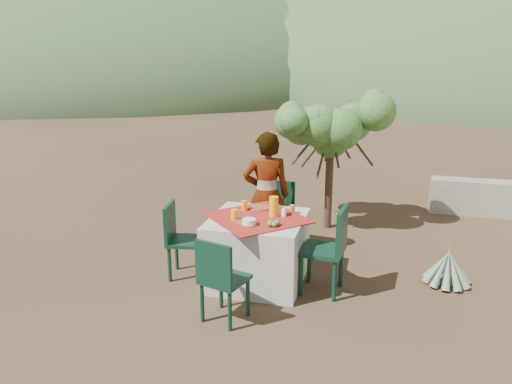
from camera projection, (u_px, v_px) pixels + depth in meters
ground at (233, 285)px, 5.57m from camera, size 160.00×160.00×0.00m
table at (257, 249)px, 5.58m from camera, size 1.30×1.30×0.76m
chair_far at (276, 212)px, 6.47m from camera, size 0.47×0.47×0.90m
chair_near at (220, 277)px, 4.69m from camera, size 0.49×0.49×0.85m
chair_left at (180, 237)px, 5.68m from camera, size 0.46×0.46×0.87m
chair_right at (330, 246)px, 5.27m from camera, size 0.49×0.49×0.96m
person at (266, 195)px, 6.17m from camera, size 0.67×0.53×1.59m
shrub_tree at (335, 134)px, 7.05m from camera, size 1.50×1.47×1.76m
agave at (448, 268)px, 5.55m from camera, size 0.53×0.53×0.56m
hill_near_left at (124, 84)px, 37.86m from camera, size 40.00×40.00×16.00m
hill_far_center at (338, 74)px, 54.91m from camera, size 60.00×60.00×24.00m
plate_far at (259, 208)px, 5.78m from camera, size 0.25×0.25×0.01m
plate_near at (244, 222)px, 5.31m from camera, size 0.20×0.20×0.01m
glass_far at (244, 206)px, 5.70m from camera, size 0.07×0.07×0.11m
glass_near at (234, 215)px, 5.37m from camera, size 0.07×0.07×0.12m
juice_pitcher at (274, 206)px, 5.48m from camera, size 0.10×0.10×0.22m
bowl_plate at (249, 224)px, 5.23m from camera, size 0.18×0.18×0.01m
white_bowl at (249, 221)px, 5.23m from camera, size 0.14×0.14×0.05m
jar_left at (284, 211)px, 5.55m from camera, size 0.05×0.05×0.08m
jar_right at (292, 209)px, 5.61m from camera, size 0.06×0.06×0.09m
napkin_holder at (283, 212)px, 5.50m from camera, size 0.09×0.07×0.10m
fruit_cluster at (273, 223)px, 5.19m from camera, size 0.13×0.12×0.06m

